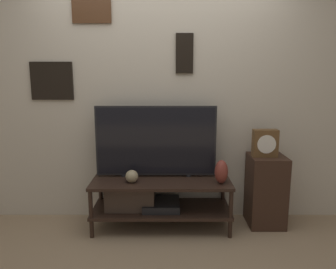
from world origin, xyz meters
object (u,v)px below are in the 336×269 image
(television, at_px, (155,141))
(vase_round_glass, at_px, (131,176))
(mantel_clock, at_px, (264,143))
(vase_urn_stoneware, at_px, (220,172))

(television, xyz_separation_m, vase_round_glass, (-0.23, -0.18, -0.31))
(television, bearing_deg, vase_round_glass, -141.09)
(television, xyz_separation_m, mantel_clock, (1.07, -0.07, -0.01))
(vase_urn_stoneware, xyz_separation_m, vase_round_glass, (-0.85, 0.02, -0.05))
(mantel_clock, bearing_deg, vase_urn_stoneware, -162.49)
(television, distance_m, mantel_clock, 1.07)
(vase_round_glass, bearing_deg, mantel_clock, 5.16)
(vase_round_glass, bearing_deg, vase_urn_stoneware, -1.53)
(vase_urn_stoneware, bearing_deg, vase_round_glass, 178.47)
(television, distance_m, vase_urn_stoneware, 0.71)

